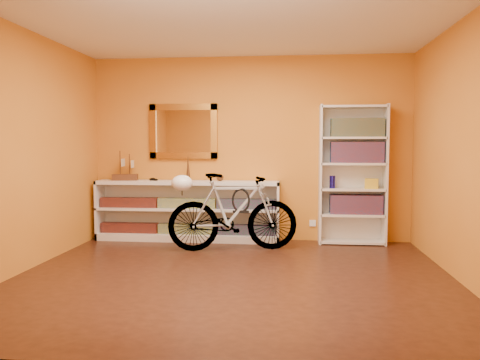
# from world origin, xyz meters

# --- Properties ---
(floor) EXTENTS (4.50, 4.00, 0.01)m
(floor) POSITION_xyz_m (0.00, 0.00, -0.01)
(floor) COLOR black
(floor) RESTS_ON ground
(ceiling) EXTENTS (4.50, 4.00, 0.01)m
(ceiling) POSITION_xyz_m (0.00, 0.00, 2.60)
(ceiling) COLOR silver
(ceiling) RESTS_ON ground
(back_wall) EXTENTS (4.50, 0.01, 2.60)m
(back_wall) POSITION_xyz_m (0.00, 2.00, 1.30)
(back_wall) COLOR #C5711D
(back_wall) RESTS_ON ground
(left_wall) EXTENTS (0.01, 4.00, 2.60)m
(left_wall) POSITION_xyz_m (-2.25, 0.00, 1.30)
(left_wall) COLOR #C5711D
(left_wall) RESTS_ON ground
(right_wall) EXTENTS (0.01, 4.00, 2.60)m
(right_wall) POSITION_xyz_m (2.25, 0.00, 1.30)
(right_wall) COLOR #C5711D
(right_wall) RESTS_ON ground
(gilt_mirror) EXTENTS (0.98, 0.06, 0.78)m
(gilt_mirror) POSITION_xyz_m (-0.95, 1.97, 1.55)
(gilt_mirror) COLOR #915B1A
(gilt_mirror) RESTS_ON back_wall
(wall_socket) EXTENTS (0.09, 0.02, 0.09)m
(wall_socket) POSITION_xyz_m (0.90, 1.99, 0.25)
(wall_socket) COLOR silver
(wall_socket) RESTS_ON back_wall
(console_unit) EXTENTS (2.60, 0.35, 0.85)m
(console_unit) POSITION_xyz_m (-0.87, 1.81, 0.42)
(console_unit) COLOR silver
(console_unit) RESTS_ON floor
(cd_row_lower) EXTENTS (2.50, 0.13, 0.14)m
(cd_row_lower) POSITION_xyz_m (-0.87, 1.79, 0.17)
(cd_row_lower) COLOR black
(cd_row_lower) RESTS_ON console_unit
(cd_row_upper) EXTENTS (2.50, 0.13, 0.14)m
(cd_row_upper) POSITION_xyz_m (-0.87, 1.79, 0.54)
(cd_row_upper) COLOR navy
(cd_row_upper) RESTS_ON console_unit
(model_ship) EXTENTS (0.37, 0.18, 0.42)m
(model_ship) POSITION_xyz_m (-1.77, 1.81, 1.06)
(model_ship) COLOR #442413
(model_ship) RESTS_ON console_unit
(toy_car) EXTENTS (0.00, 0.00, 0.00)m
(toy_car) POSITION_xyz_m (-1.35, 1.81, 0.85)
(toy_car) COLOR black
(toy_car) RESTS_ON console_unit
(bronze_ornament) EXTENTS (0.06, 0.06, 0.37)m
(bronze_ornament) POSITION_xyz_m (-0.85, 1.81, 1.04)
(bronze_ornament) COLOR #4E311A
(bronze_ornament) RESTS_ON console_unit
(decorative_orb) EXTENTS (0.10, 0.10, 0.10)m
(decorative_orb) POSITION_xyz_m (-0.40, 1.81, 0.90)
(decorative_orb) COLOR #4E311A
(decorative_orb) RESTS_ON console_unit
(bookcase) EXTENTS (0.90, 0.30, 1.90)m
(bookcase) POSITION_xyz_m (1.42, 1.84, 0.95)
(bookcase) COLOR silver
(bookcase) RESTS_ON floor
(book_row_a) EXTENTS (0.70, 0.22, 0.26)m
(book_row_a) POSITION_xyz_m (1.47, 1.84, 0.55)
(book_row_a) COLOR maroon
(book_row_a) RESTS_ON bookcase
(book_row_b) EXTENTS (0.70, 0.22, 0.28)m
(book_row_b) POSITION_xyz_m (1.47, 1.84, 1.25)
(book_row_b) COLOR maroon
(book_row_b) RESTS_ON bookcase
(book_row_c) EXTENTS (0.70, 0.22, 0.25)m
(book_row_c) POSITION_xyz_m (1.47, 1.84, 1.59)
(book_row_c) COLOR #184E55
(book_row_c) RESTS_ON bookcase
(travel_mug) EXTENTS (0.08, 0.08, 0.17)m
(travel_mug) POSITION_xyz_m (1.15, 1.82, 0.85)
(travel_mug) COLOR #18148F
(travel_mug) RESTS_ON bookcase
(red_tin) EXTENTS (0.16, 0.16, 0.16)m
(red_tin) POSITION_xyz_m (1.22, 1.87, 1.54)
(red_tin) COLOR maroon
(red_tin) RESTS_ON bookcase
(yellow_bag) EXTENTS (0.20, 0.15, 0.14)m
(yellow_bag) POSITION_xyz_m (1.67, 1.80, 0.83)
(yellow_bag) COLOR gold
(yellow_bag) RESTS_ON bookcase
(bicycle) EXTENTS (0.78, 1.75, 1.00)m
(bicycle) POSITION_xyz_m (-0.15, 1.24, 0.50)
(bicycle) COLOR silver
(bicycle) RESTS_ON floor
(helmet) EXTENTS (0.27, 0.26, 0.20)m
(helmet) POSITION_xyz_m (-0.78, 1.11, 0.88)
(helmet) COLOR white
(helmet) RESTS_ON bicycle
(u_lock) EXTENTS (0.23, 0.03, 0.23)m
(u_lock) POSITION_xyz_m (-0.05, 1.26, 0.65)
(u_lock) COLOR black
(u_lock) RESTS_ON bicycle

